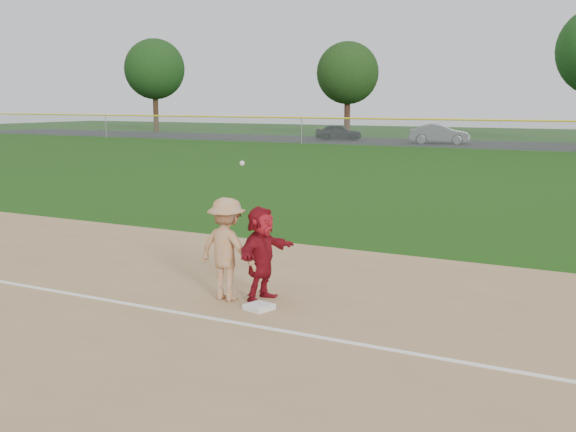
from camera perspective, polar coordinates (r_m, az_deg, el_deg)
The scene contains 9 objects.
ground at distance 11.84m, azimuth -3.53°, elevation -7.24°, with size 160.00×160.00×0.00m, color #17420C.
foul_line at distance 11.20m, azimuth -5.74°, elevation -8.11°, with size 60.00×0.10×0.01m, color white.
first_base at distance 11.65m, azimuth -2.30°, elevation -7.19°, with size 0.38×0.38×0.09m, color white.
base_runner at distance 12.01m, azimuth -2.12°, elevation -2.98°, with size 1.48×0.47×1.59m, color maroon.
car_left at distance 61.25m, azimuth 4.03°, elevation 6.63°, with size 1.56×3.87×1.32m, color black.
car_mid at distance 57.08m, azimuth 11.86°, elevation 6.37°, with size 1.60×4.58×1.51m, color #5C5E64.
first_base_play at distance 12.07m, azimuth -4.85°, elevation -2.62°, with size 1.16×0.72×2.36m.
tree_0 at distance 79.46m, azimuth -10.50°, elevation 11.34°, with size 6.40×6.40×9.81m.
tree_1 at distance 68.65m, azimuth 4.74°, elevation 11.19°, with size 5.80×5.80×8.75m.
Camera 1 is at (6.10, -9.59, 3.34)m, focal length 45.00 mm.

